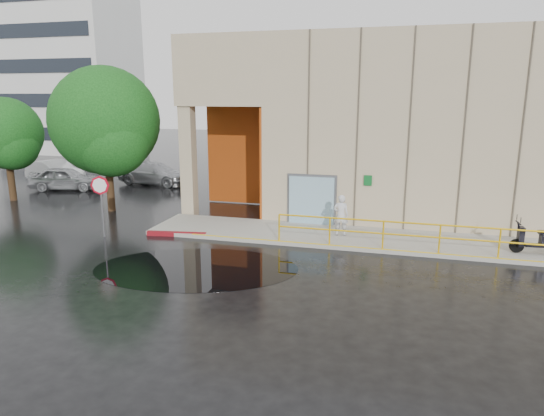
{
  "coord_description": "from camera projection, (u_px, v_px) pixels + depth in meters",
  "views": [
    {
      "loc": [
        3.8,
        -13.77,
        5.48
      ],
      "look_at": [
        -0.74,
        3.0,
        1.42
      ],
      "focal_mm": 32.0,
      "sensor_mm": 36.0,
      "label": 1
    }
  ],
  "objects": [
    {
      "name": "ground",
      "position": [
        270.0,
        274.0,
        15.16
      ],
      "size": [
        120.0,
        120.0,
        0.0
      ],
      "primitive_type": "plane",
      "color": "black",
      "rests_on": "ground"
    },
    {
      "name": "sidewalk",
      "position": [
        403.0,
        241.0,
        18.35
      ],
      "size": [
        20.0,
        3.0,
        0.15
      ],
      "primitive_type": "cube",
      "color": "gray",
      "rests_on": "ground"
    },
    {
      "name": "building",
      "position": [
        433.0,
        122.0,
        23.23
      ],
      "size": [
        20.0,
        10.17,
        8.0
      ],
      "color": "tan",
      "rests_on": "ground"
    },
    {
      "name": "guardrail",
      "position": [
        411.0,
        236.0,
        16.88
      ],
      "size": [
        9.56,
        0.06,
        1.03
      ],
      "color": "#DDAA0B",
      "rests_on": "sidewalk"
    },
    {
      "name": "distant_building",
      "position": [
        68.0,
        74.0,
        46.87
      ],
      "size": [
        12.0,
        8.08,
        15.0
      ],
      "color": "silver",
      "rests_on": "ground"
    },
    {
      "name": "person",
      "position": [
        341.0,
        215.0,
        18.71
      ],
      "size": [
        0.61,
        0.43,
        1.61
      ],
      "primitive_type": "imported",
      "rotation": [
        0.0,
        0.0,
        3.22
      ],
      "color": "silver",
      "rests_on": "sidewalk"
    },
    {
      "name": "scooter",
      "position": [
        538.0,
        233.0,
        16.53
      ],
      "size": [
        1.71,
        0.68,
        1.31
      ],
      "rotation": [
        0.0,
        0.0,
        0.08
      ],
      "color": "black",
      "rests_on": "sidewalk"
    },
    {
      "name": "stop_sign",
      "position": [
        101.0,
        193.0,
        18.76
      ],
      "size": [
        0.73,
        0.17,
        2.45
      ],
      "rotation": [
        0.0,
        0.0,
        -0.22
      ],
      "color": "slate",
      "rests_on": "ground"
    },
    {
      "name": "red_curb",
      "position": [
        176.0,
        234.0,
        19.25
      ],
      "size": [
        2.4,
        0.53,
        0.18
      ],
      "primitive_type": "cube",
      "rotation": [
        0.0,
        0.0,
        0.15
      ],
      "color": "maroon",
      "rests_on": "ground"
    },
    {
      "name": "puddle",
      "position": [
        196.0,
        268.0,
        15.7
      ],
      "size": [
        7.38,
        5.48,
        0.01
      ],
      "primitive_type": "cube",
      "rotation": [
        0.0,
        0.0,
        0.23
      ],
      "color": "black",
      "rests_on": "ground"
    },
    {
      "name": "car_a",
      "position": [
        65.0,
        178.0,
        28.52
      ],
      "size": [
        4.31,
        2.62,
        1.37
      ],
      "primitive_type": "imported",
      "rotation": [
        0.0,
        0.0,
        1.83
      ],
      "color": "#A6A8AC",
      "rests_on": "ground"
    },
    {
      "name": "car_b",
      "position": [
        55.0,
        172.0,
        30.56
      ],
      "size": [
        4.7,
        2.92,
        1.46
      ],
      "primitive_type": "imported",
      "rotation": [
        0.0,
        0.0,
        1.23
      ],
      "color": "silver",
      "rests_on": "ground"
    },
    {
      "name": "car_c",
      "position": [
        155.0,
        173.0,
        30.3
      ],
      "size": [
        4.96,
        2.45,
        1.39
      ],
      "primitive_type": "imported",
      "rotation": [
        0.0,
        0.0,
        1.46
      ],
      "color": "#9FA2A7",
      "rests_on": "ground"
    },
    {
      "name": "tree_near",
      "position": [
        107.0,
        125.0,
        22.45
      ],
      "size": [
        5.04,
        5.04,
        6.82
      ],
      "rotation": [
        0.0,
        0.0,
        -0.16
      ],
      "color": "black",
      "rests_on": "ground"
    },
    {
      "name": "tree_far",
      "position": [
        7.0,
        136.0,
        25.02
      ],
      "size": [
        3.71,
        3.7,
        5.4
      ],
      "rotation": [
        0.0,
        0.0,
        0.36
      ],
      "color": "black",
      "rests_on": "ground"
    }
  ]
}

